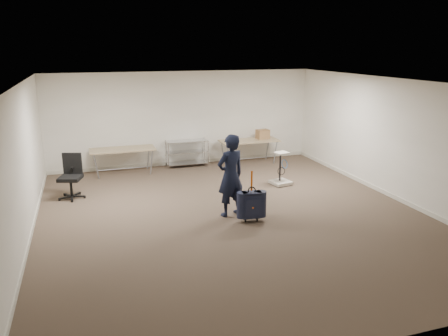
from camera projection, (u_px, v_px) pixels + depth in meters
name	position (u px, v px, depth m)	size (l,w,h in m)	color
ground	(232.00, 215.00, 9.34)	(9.00, 9.00, 0.00)	#403426
room_shell	(214.00, 193.00, 10.60)	(8.00, 9.00, 9.00)	silver
folding_table_left	(123.00, 151.00, 12.22)	(1.80, 0.75, 0.73)	#907958
folding_table_right	(249.00, 142.00, 13.35)	(1.80, 0.75, 0.73)	#907958
wire_shelf	(187.00, 152.00, 13.08)	(1.22, 0.47, 0.80)	#BBBDC2
person	(230.00, 176.00, 9.13)	(0.64, 0.42, 1.76)	black
suitcase	(251.00, 205.00, 8.92)	(0.42, 0.28, 1.08)	black
office_chair	(72.00, 185.00, 10.36)	(0.64, 0.64, 1.05)	black
equipment_cart	(281.00, 176.00, 11.38)	(0.56, 0.56, 0.87)	beige
cardboard_box	(263.00, 134.00, 13.51)	(0.37, 0.28, 0.28)	olive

